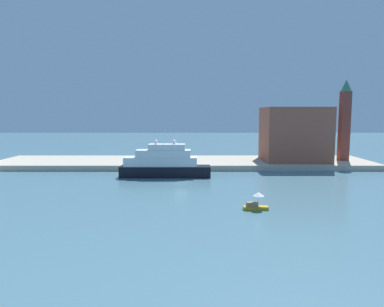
# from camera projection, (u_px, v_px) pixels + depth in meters

# --- Properties ---
(ground) EXTENTS (400.00, 400.00, 0.00)m
(ground) POSITION_uv_depth(u_px,v_px,m) (181.00, 183.00, 78.86)
(ground) COLOR slate
(quay_dock) EXTENTS (110.00, 22.68, 1.53)m
(quay_dock) POSITION_uv_depth(u_px,v_px,m) (184.00, 163.00, 105.94)
(quay_dock) COLOR #B7AD99
(quay_dock) RESTS_ON ground
(large_yacht) EXTENTS (22.04, 4.56, 11.76)m
(large_yacht) POSITION_uv_depth(u_px,v_px,m) (164.00, 164.00, 86.40)
(large_yacht) COLOR black
(large_yacht) RESTS_ON ground
(small_motorboat) EXTENTS (4.02, 1.84, 2.91)m
(small_motorboat) POSITION_uv_depth(u_px,v_px,m) (256.00, 203.00, 57.10)
(small_motorboat) COLOR #B7991E
(small_motorboat) RESTS_ON ground
(harbor_building) EXTENTS (18.20, 15.12, 15.72)m
(harbor_building) POSITION_uv_depth(u_px,v_px,m) (295.00, 134.00, 103.95)
(harbor_building) COLOR #93513D
(harbor_building) RESTS_ON quay_dock
(bell_tower) EXTENTS (3.42, 3.42, 23.70)m
(bell_tower) POSITION_uv_depth(u_px,v_px,m) (345.00, 117.00, 103.89)
(bell_tower) COLOR brown
(bell_tower) RESTS_ON quay_dock
(parked_car) EXTENTS (4.30, 1.69, 1.45)m
(parked_car) POSITION_uv_depth(u_px,v_px,m) (131.00, 159.00, 103.31)
(parked_car) COLOR silver
(parked_car) RESTS_ON quay_dock
(person_figure) EXTENTS (0.36, 0.36, 1.57)m
(person_figure) POSITION_uv_depth(u_px,v_px,m) (148.00, 160.00, 100.80)
(person_figure) COLOR maroon
(person_figure) RESTS_ON quay_dock
(mooring_bollard) EXTENTS (0.37, 0.37, 0.64)m
(mooring_bollard) POSITION_uv_depth(u_px,v_px,m) (178.00, 164.00, 96.07)
(mooring_bollard) COLOR black
(mooring_bollard) RESTS_ON quay_dock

